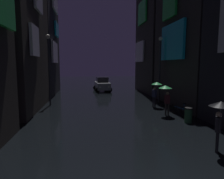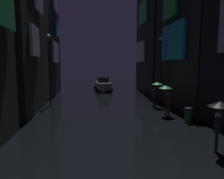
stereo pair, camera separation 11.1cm
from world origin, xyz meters
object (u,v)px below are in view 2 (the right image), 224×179
at_px(pedestrian_near_crossing_green, 166,92).
at_px(pedestrian_midstreet_left_black, 219,113).
at_px(car_distant, 103,84).
at_px(bicycle_parked_at_storefront, 179,110).
at_px(pedestrian_midstreet_centre_green, 156,87).
at_px(trash_bin, 188,115).
at_px(streetlamp_left_far, 49,62).
at_px(streetlamp_right_far, 160,62).

bearing_deg(pedestrian_near_crossing_green, pedestrian_midstreet_left_black, -93.20).
distance_m(pedestrian_near_crossing_green, car_distant, 14.27).
xyz_separation_m(pedestrian_midstreet_left_black, bicycle_parked_at_storefront, (1.33, 6.02, -1.28)).
height_order(pedestrian_near_crossing_green, pedestrian_midstreet_centre_green, same).
bearing_deg(trash_bin, streetlamp_left_far, 144.16).
bearing_deg(bicycle_parked_at_storefront, pedestrian_midstreet_left_black, -102.43).
bearing_deg(pedestrian_near_crossing_green, pedestrian_midstreet_centre_green, 83.80).
relative_size(pedestrian_midstreet_centre_green, streetlamp_left_far, 0.35).
bearing_deg(bicycle_parked_at_storefront, streetlamp_left_far, 152.99).
bearing_deg(trash_bin, pedestrian_near_crossing_green, 109.83).
bearing_deg(car_distant, trash_bin, -76.06).
bearing_deg(pedestrian_midstreet_centre_green, trash_bin, -85.38).
relative_size(pedestrian_midstreet_left_black, streetlamp_right_far, 0.35).
bearing_deg(pedestrian_near_crossing_green, bicycle_parked_at_storefront, -4.14).
bearing_deg(pedestrian_midstreet_centre_green, streetlamp_left_far, 167.18).
distance_m(pedestrian_midstreet_centre_green, bicycle_parked_at_storefront, 3.21).
xyz_separation_m(car_distant, streetlamp_right_far, (4.61, -9.04, 2.84)).
xyz_separation_m(pedestrian_near_crossing_green, bicycle_parked_at_storefront, (0.99, -0.07, -1.28)).
relative_size(streetlamp_right_far, streetlamp_left_far, 1.00).
relative_size(pedestrian_midstreet_left_black, streetlamp_left_far, 0.35).
height_order(pedestrian_near_crossing_green, trash_bin, pedestrian_near_crossing_green).
distance_m(pedestrian_midstreet_centre_green, streetlamp_right_far, 3.13).
height_order(pedestrian_midstreet_left_black, streetlamp_right_far, streetlamp_right_far).
xyz_separation_m(pedestrian_midstreet_centre_green, streetlamp_right_far, (1.08, 2.05, 2.10)).
bearing_deg(bicycle_parked_at_storefront, streetlamp_right_far, 85.38).
relative_size(pedestrian_midstreet_left_black, car_distant, 0.50).
relative_size(pedestrian_midstreet_centre_green, pedestrian_midstreet_left_black, 1.00).
height_order(car_distant, trash_bin, car_distant).
xyz_separation_m(pedestrian_midstreet_centre_green, bicycle_parked_at_storefront, (0.68, -2.86, -1.28)).
relative_size(bicycle_parked_at_storefront, streetlamp_left_far, 0.30).
xyz_separation_m(streetlamp_right_far, streetlamp_left_far, (-10.00, -0.02, -0.00)).
distance_m(pedestrian_near_crossing_green, streetlamp_left_far, 10.10).
xyz_separation_m(pedestrian_midstreet_left_black, streetlamp_right_far, (1.72, 10.93, 2.10)).
bearing_deg(bicycle_parked_at_storefront, trash_bin, -99.43).
bearing_deg(pedestrian_near_crossing_green, streetlamp_right_far, 74.08).
distance_m(bicycle_parked_at_storefront, car_distant, 14.59).
bearing_deg(streetlamp_left_far, streetlamp_right_far, 0.12).
bearing_deg(car_distant, pedestrian_midstreet_centre_green, -72.31).
distance_m(car_distant, trash_bin, 16.26).
bearing_deg(pedestrian_midstreet_centre_green, bicycle_parked_at_storefront, -76.62).
bearing_deg(streetlamp_right_far, pedestrian_near_crossing_green, -105.92).
distance_m(pedestrian_midstreet_left_black, streetlamp_right_far, 11.26).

